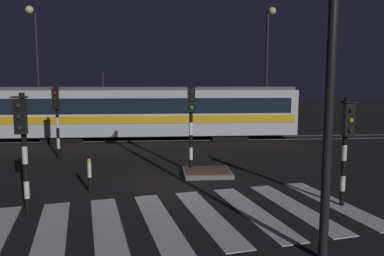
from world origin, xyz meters
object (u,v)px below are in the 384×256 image
at_px(street_lamp_trackside_left, 36,60).
at_px(bollard_island_edge, 90,175).
at_px(traffic_light_corner_near_right, 347,136).
at_px(traffic_light_corner_far_left, 56,111).
at_px(tram, 148,111).
at_px(traffic_light_median_centre, 191,115).
at_px(street_lamp_trackside_right, 268,59).
at_px(traffic_light_corner_near_left, 23,136).
at_px(street_lamp_near_kerb, 339,27).

relative_size(street_lamp_trackside_left, bollard_island_edge, 6.85).
xyz_separation_m(traffic_light_corner_near_right, traffic_light_corner_far_left, (-9.89, 7.48, 0.18)).
xyz_separation_m(traffic_light_corner_far_left, tram, (3.95, 5.75, -0.47)).
bearing_deg(street_lamp_trackside_left, traffic_light_corner_near_right, -44.98).
bearing_deg(street_lamp_trackside_left, traffic_light_median_centre, -43.25).
relative_size(traffic_light_corner_near_right, traffic_light_median_centre, 0.90).
bearing_deg(bollard_island_edge, street_lamp_trackside_right, 50.64).
height_order(street_lamp_trackside_left, tram, street_lamp_trackside_left).
bearing_deg(traffic_light_corner_near_left, street_lamp_trackside_left, 105.72).
relative_size(traffic_light_corner_near_right, street_lamp_trackside_left, 0.41).
distance_m(traffic_light_corner_near_right, tram, 14.50).
distance_m(traffic_light_corner_near_right, traffic_light_corner_far_left, 12.40).
relative_size(traffic_light_corner_near_right, bollard_island_edge, 2.79).
relative_size(traffic_light_median_centre, street_lamp_near_kerb, 0.48).
bearing_deg(street_lamp_trackside_left, tram, 9.70).
xyz_separation_m(traffic_light_median_centre, street_lamp_near_kerb, (2.05, -7.79, 2.24)).
xyz_separation_m(street_lamp_trackside_right, street_lamp_near_kerb, (-3.26, -16.03, -0.39)).
distance_m(traffic_light_corner_near_left, street_lamp_trackside_left, 12.96).
distance_m(traffic_light_corner_far_left, traffic_light_corner_near_left, 7.63).
xyz_separation_m(traffic_light_corner_near_right, bollard_island_edge, (-7.46, 2.01, -1.48)).
height_order(traffic_light_corner_far_left, tram, tram).
bearing_deg(street_lamp_near_kerb, tram, 103.59).
bearing_deg(bollard_island_edge, traffic_light_corner_far_left, 114.00).
height_order(traffic_light_corner_far_left, traffic_light_corner_near_left, traffic_light_corner_far_left).
bearing_deg(traffic_light_corner_far_left, traffic_light_corner_near_left, -81.19).
height_order(traffic_light_corner_near_left, street_lamp_near_kerb, street_lamp_near_kerb).
relative_size(traffic_light_corner_far_left, street_lamp_trackside_left, 0.44).
bearing_deg(tram, traffic_light_corner_near_left, -101.82).
distance_m(street_lamp_trackside_right, bollard_island_edge, 14.51).
relative_size(traffic_light_corner_near_right, traffic_light_corner_far_left, 0.92).
bearing_deg(traffic_light_corner_near_left, street_lamp_trackside_right, 51.82).
relative_size(traffic_light_median_centre, street_lamp_trackside_right, 0.44).
bearing_deg(traffic_light_corner_far_left, street_lamp_trackside_right, 25.03).
distance_m(traffic_light_corner_near_left, bollard_island_edge, 2.90).
bearing_deg(traffic_light_corner_near_left, street_lamp_near_kerb, -25.66).
xyz_separation_m(street_lamp_trackside_left, tram, (6.22, 1.06, -3.03)).
distance_m(traffic_light_corner_near_left, street_lamp_near_kerb, 7.88).
distance_m(street_lamp_near_kerb, tram, 17.24).
xyz_separation_m(traffic_light_median_centre, street_lamp_trackside_right, (5.32, 8.23, 2.64)).
relative_size(traffic_light_corner_near_left, tram, 0.18).
xyz_separation_m(traffic_light_corner_near_right, traffic_light_median_centre, (-4.00, 4.48, 0.23)).
bearing_deg(traffic_light_corner_near_left, bollard_island_edge, 58.61).
xyz_separation_m(traffic_light_median_centre, street_lamp_trackside_left, (-8.17, 7.68, 2.51)).
distance_m(street_lamp_trackside_left, street_lamp_near_kerb, 18.54).
bearing_deg(traffic_light_median_centre, street_lamp_near_kerb, -75.25).
bearing_deg(street_lamp_trackside_left, bollard_island_edge, -65.12).
bearing_deg(traffic_light_corner_far_left, tram, 55.50).
xyz_separation_m(traffic_light_corner_far_left, traffic_light_corner_near_left, (1.17, -7.54, -0.07)).
bearing_deg(traffic_light_corner_near_left, traffic_light_corner_far_left, 98.81).
bearing_deg(street_lamp_trackside_left, traffic_light_corner_near_left, -74.28).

